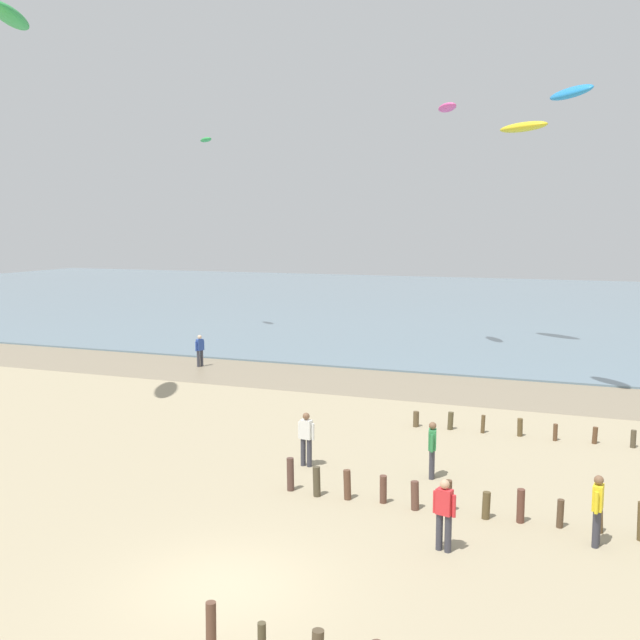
{
  "coord_description": "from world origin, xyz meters",
  "views": [
    {
      "loc": [
        6.89,
        -12.7,
        7.45
      ],
      "look_at": [
        -1.8,
        10.45,
        4.26
      ],
      "focal_mm": 40.95,
      "sensor_mm": 36.0,
      "label": 1
    }
  ],
  "objects": [
    {
      "name": "ground_plane",
      "position": [
        0.0,
        0.0,
        0.0
      ],
      "size": [
        160.0,
        160.0,
        0.0
      ],
      "primitive_type": "plane",
      "color": "tan"
    },
    {
      "name": "wet_sand_strip",
      "position": [
        0.0,
        20.23,
        0.0
      ],
      "size": [
        120.0,
        6.01,
        0.01
      ],
      "primitive_type": "cube",
      "color": "gray",
      "rests_on": "ground"
    },
    {
      "name": "sea",
      "position": [
        0.0,
        58.23,
        0.05
      ],
      "size": [
        160.0,
        70.0,
        0.1
      ],
      "primitive_type": "cube",
      "color": "slate",
      "rests_on": "ground"
    },
    {
      "name": "groyne_near",
      "position": [
        4.12,
        5.59,
        0.41
      ],
      "size": [
        11.16,
        0.39,
        0.95
      ],
      "color": "brown",
      "rests_on": "ground"
    },
    {
      "name": "person_nearest_camera",
      "position": [
        -1.26,
        7.78,
        0.92
      ],
      "size": [
        0.57,
        0.27,
        1.71
      ],
      "color": "#383842",
      "rests_on": "ground"
    },
    {
      "name": "person_mid_beach",
      "position": [
        3.92,
        3.31,
        0.92
      ],
      "size": [
        0.55,
        0.3,
        1.71
      ],
      "color": "#383842",
      "rests_on": "ground"
    },
    {
      "name": "person_by_waterline",
      "position": [
        -12.58,
        20.94,
        0.92
      ],
      "size": [
        0.35,
        0.53,
        1.71
      ],
      "color": "#383842",
      "rests_on": "ground"
    },
    {
      "name": "person_right_flank",
      "position": [
        7.22,
        4.84,
        0.92
      ],
      "size": [
        0.27,
        0.57,
        1.71
      ],
      "color": "#383842",
      "rests_on": "ground"
    },
    {
      "name": "person_far_down_beach",
      "position": [
        2.64,
        8.09,
        0.92
      ],
      "size": [
        0.28,
        0.56,
        1.71
      ],
      "color": "#383842",
      "rests_on": "ground"
    },
    {
      "name": "kite_aloft_0",
      "position": [
        -13.82,
        9.68,
        15.19
      ],
      "size": [
        2.54,
        3.54,
        0.8
      ],
      "primitive_type": "ellipsoid",
      "rotation": [
        -0.26,
        0.0,
        5.17
      ],
      "color": "green"
    },
    {
      "name": "kite_aloft_1",
      "position": [
        2.58,
        33.38,
        13.34
      ],
      "size": [
        3.57,
        3.06,
        0.67
      ],
      "primitive_type": "ellipsoid",
      "rotation": [
        0.09,
        0.0,
        5.65
      ],
      "color": "yellow"
    },
    {
      "name": "kite_aloft_2",
      "position": [
        -18.53,
        32.64,
        13.36
      ],
      "size": [
        1.7,
        1.67,
        0.29
      ],
      "primitive_type": "ellipsoid",
      "rotation": [
        -0.0,
        0.0,
        2.37
      ],
      "color": "green"
    },
    {
      "name": "kite_aloft_3",
      "position": [
        5.73,
        19.18,
        12.79
      ],
      "size": [
        2.32,
        2.49,
        0.73
      ],
      "primitive_type": "ellipsoid",
      "rotation": [
        0.48,
        0.0,
        5.42
      ],
      "color": "#2384D1"
    },
    {
      "name": "kite_aloft_5",
      "position": [
        -1.37,
        30.03,
        14.19
      ],
      "size": [
        1.88,
        2.62,
        0.51
      ],
      "primitive_type": "ellipsoid",
      "rotation": [
        0.14,
        0.0,
        2.03
      ],
      "color": "#E54C99"
    }
  ]
}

